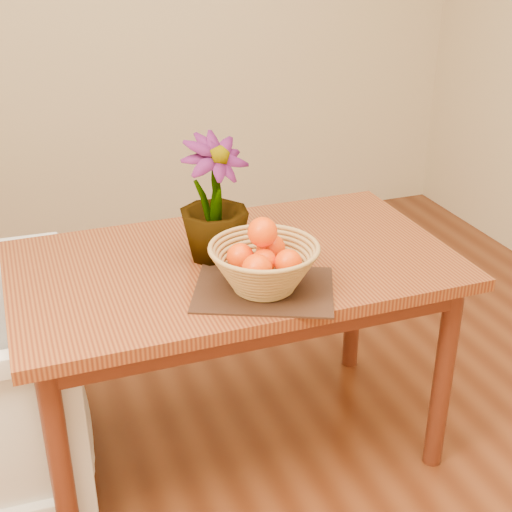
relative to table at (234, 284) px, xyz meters
name	(u,v)px	position (x,y,z in m)	size (l,w,h in m)	color
floor	(266,502)	(0.00, -0.30, -0.66)	(4.50, 4.50, 0.00)	brown
table	(234,284)	(0.00, 0.00, 0.00)	(1.40, 0.80, 0.75)	brown
placemat	(264,289)	(0.02, -0.22, 0.09)	(0.40, 0.30, 0.01)	#331C12
wicker_basket	(264,269)	(0.02, -0.22, 0.16)	(0.32, 0.32, 0.13)	#B38D4A
orange_pile	(264,254)	(0.02, -0.22, 0.20)	(0.19, 0.20, 0.16)	#F84604
potted_plant	(214,199)	(-0.05, 0.04, 0.29)	(0.22, 0.22, 0.39)	#154915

